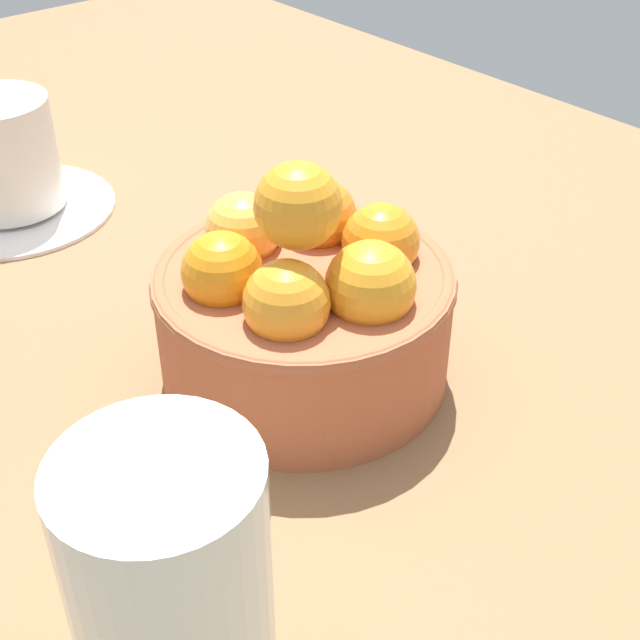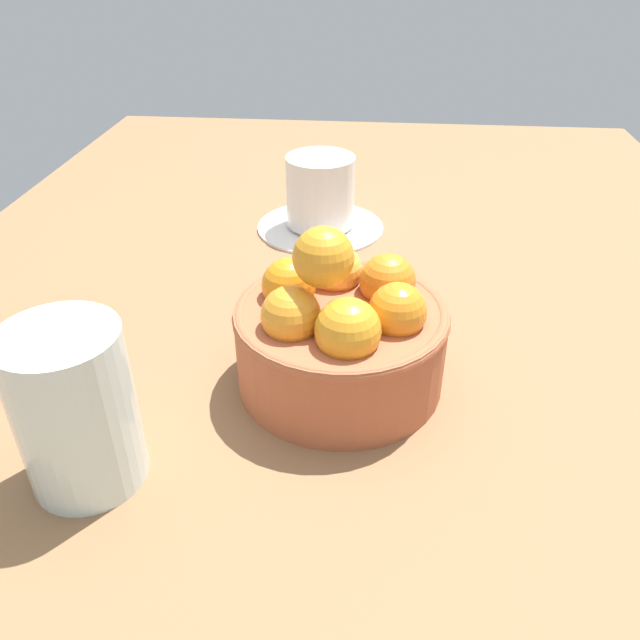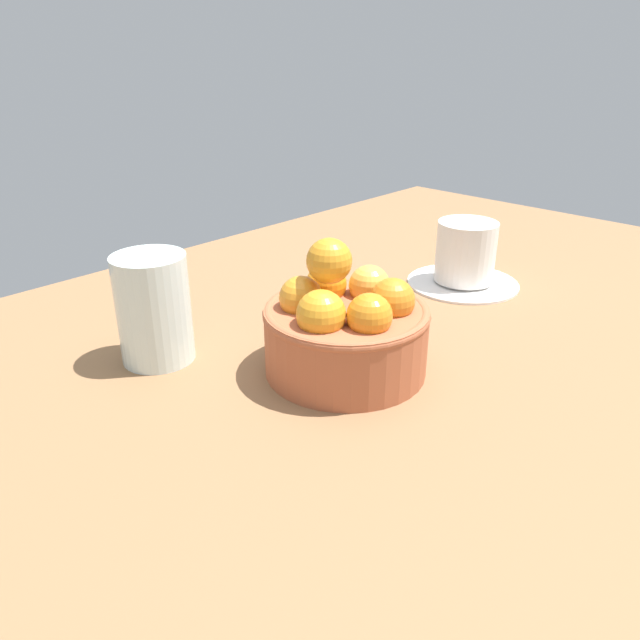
% 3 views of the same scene
% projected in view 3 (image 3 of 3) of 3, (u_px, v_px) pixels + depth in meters
% --- Properties ---
extents(ground_plane, '(1.41, 0.84, 0.03)m').
position_uv_depth(ground_plane, '(345.00, 385.00, 0.59)').
color(ground_plane, brown).
extents(terracotta_bowl, '(0.15, 0.15, 0.13)m').
position_uv_depth(terracotta_bowl, '(345.00, 327.00, 0.56)').
color(terracotta_bowl, '#AD5938').
rests_on(terracotta_bowl, ground_plane).
extents(coffee_cup, '(0.14, 0.14, 0.08)m').
position_uv_depth(coffee_cup, '(465.00, 258.00, 0.77)').
color(coffee_cup, white).
rests_on(coffee_cup, ground_plane).
extents(water_glass, '(0.07, 0.07, 0.11)m').
position_uv_depth(water_glass, '(154.00, 309.00, 0.58)').
color(water_glass, silver).
rests_on(water_glass, ground_plane).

